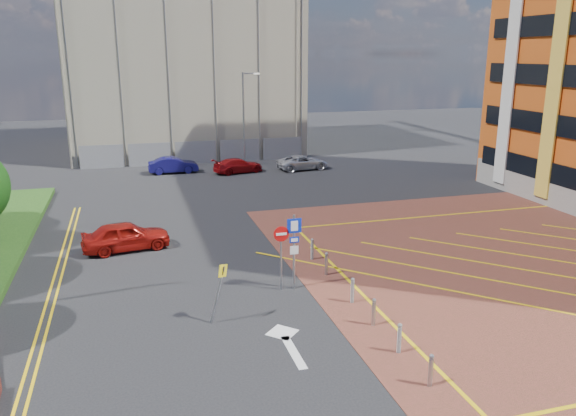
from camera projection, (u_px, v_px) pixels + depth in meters
name	position (u px, v px, depth m)	size (l,w,h in m)	color
ground	(289.00, 299.00, 22.44)	(140.00, 140.00, 0.00)	black
lamp_back	(244.00, 115.00, 48.31)	(1.53, 0.16, 8.00)	#9EA0A8
sign_cluster	(289.00, 245.00, 22.91)	(1.17, 0.12, 3.20)	#9EA0A8
warning_sign	(219.00, 286.00, 20.16)	(0.75, 0.42, 2.25)	#9EA0A8
bollard_row	(359.00, 299.00, 21.38)	(0.14, 11.14, 0.90)	#9EA0A8
construction_building	(179.00, 38.00, 56.59)	(21.20, 19.20, 22.00)	#ADA48E
construction_fence	(207.00, 152.00, 50.24)	(21.60, 0.06, 2.00)	gray
car_red_left	(126.00, 236.00, 27.91)	(1.71, 4.26, 1.45)	#9E130D
car_blue_back	(173.00, 165.00, 46.04)	(1.40, 4.01, 1.32)	navy
car_red_back	(238.00, 166.00, 46.17)	(1.68, 4.13, 1.20)	#A00D11
car_silver_back	(303.00, 162.00, 47.49)	(2.00, 4.34, 1.21)	silver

